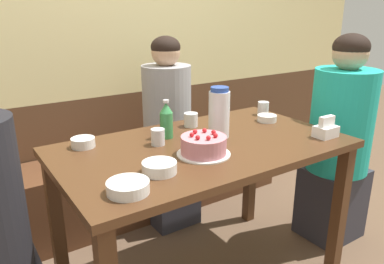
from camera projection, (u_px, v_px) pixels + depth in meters
back_wall at (110, 29)px, 2.42m from camera, size 4.80×0.04×2.50m
bench_seat at (133, 184)px, 2.56m from camera, size 2.31×0.38×0.47m
dining_table at (203, 165)px, 1.77m from camera, size 1.35×0.77×0.78m
birthday_cake at (204, 146)px, 1.60m from camera, size 0.23×0.23×0.10m
water_pitcher at (219, 113)px, 1.80m from camera, size 0.10×0.10×0.25m
soju_bottle at (166, 120)px, 1.80m from camera, size 0.06×0.06×0.19m
napkin_holder at (326, 129)px, 1.82m from camera, size 0.11×0.08×0.11m
bowl_soup_white at (159, 167)px, 1.43m from camera, size 0.13×0.13×0.04m
bowl_rice_small at (267, 118)px, 2.08m from camera, size 0.11×0.11×0.04m
bowl_side_dish at (128, 187)px, 1.27m from camera, size 0.15×0.15×0.04m
bowl_sauce_shallow at (83, 142)px, 1.69m from camera, size 0.11×0.11×0.04m
glass_water_tall at (263, 108)px, 2.21m from camera, size 0.07×0.07×0.08m
glass_tumbler_short at (191, 120)px, 1.99m from camera, size 0.07×0.07×0.07m
glass_shot_small at (158, 137)px, 1.72m from camera, size 0.06×0.06×0.08m
person_teal_shirt at (339, 143)px, 2.22m from camera, size 0.36×0.36×1.25m
person_pale_blue_shirt at (168, 141)px, 2.41m from camera, size 0.30×0.34×1.22m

